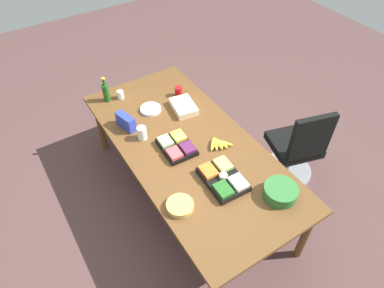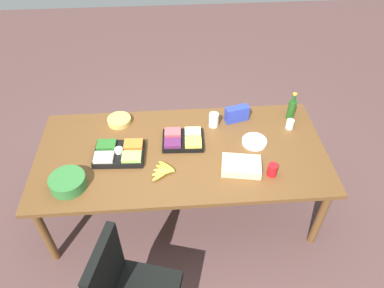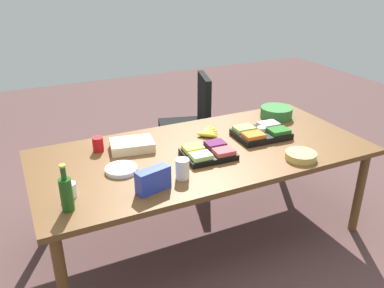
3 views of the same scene
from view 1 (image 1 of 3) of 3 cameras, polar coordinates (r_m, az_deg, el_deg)
The scene contains 15 objects.
ground_plane at distance 3.85m, azimuth -0.57°, elevation -8.19°, with size 10.00×10.00×0.00m, color brown.
conference_table at distance 3.31m, azimuth -0.65°, elevation -0.93°, with size 2.51×1.17×0.76m.
office_chair at distance 3.88m, azimuth 16.71°, elevation -1.22°, with size 0.60×0.59×1.01m.
fruit_platter at distance 3.22m, azimuth -2.56°, elevation -0.36°, with size 0.37×0.30×0.07m.
salad_bowl at distance 2.94m, azimuth 14.43°, elevation -7.66°, with size 0.28×0.28×0.10m, color #306E32.
paper_plate_stack at distance 3.67m, azimuth -6.86°, elevation 5.74°, with size 0.22×0.22×0.03m, color white.
paper_cup at distance 3.87m, azimuth -11.76°, elevation 7.99°, with size 0.07×0.07×0.09m, color white.
red_solo_cup at distance 3.83m, azimuth -2.25°, elevation 8.70°, with size 0.08×0.08×0.11m, color red.
veggie_tray at distance 2.96m, azimuth 5.16°, elevation -5.70°, with size 0.43×0.32×0.09m.
wine_bottle at distance 3.83m, azimuth -14.05°, elevation 8.35°, with size 0.08×0.08×0.29m.
chip_bag_blue at distance 3.46m, azimuth -10.90°, elevation 3.65°, with size 0.22×0.08×0.15m, color #2A3DB2.
sheet_cake at distance 3.64m, azimuth -1.40°, elevation 6.19°, with size 0.32×0.22×0.07m, color beige.
banana_bunch at distance 3.26m, azimuth 4.39°, elevation 0.09°, with size 0.20×0.23×0.04m.
mayo_jar at distance 3.32m, azimuth -8.27°, elevation 1.81°, with size 0.09×0.09×0.14m, color white.
chip_bowl at distance 2.80m, azimuth -2.01°, elevation -10.17°, with size 0.22×0.22×0.05m, color tan.
Camera 1 is at (1.96, -1.20, 3.08)m, focal length 32.24 mm.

